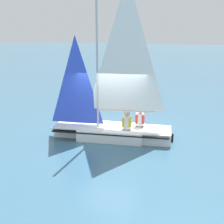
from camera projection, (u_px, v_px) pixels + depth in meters
ground_plane at (112, 137)px, 11.00m from camera, size 260.00×260.00×0.00m
sailboat_main at (113, 117)px, 10.78m from camera, size 2.86×4.66×5.94m
sailor_helm at (127, 125)px, 10.55m from camera, size 0.38×0.41×1.16m
sailor_crew at (140, 121)px, 10.93m from camera, size 0.38×0.41×1.16m
buoy_marker at (109, 94)px, 18.09m from camera, size 0.56×0.56×1.30m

